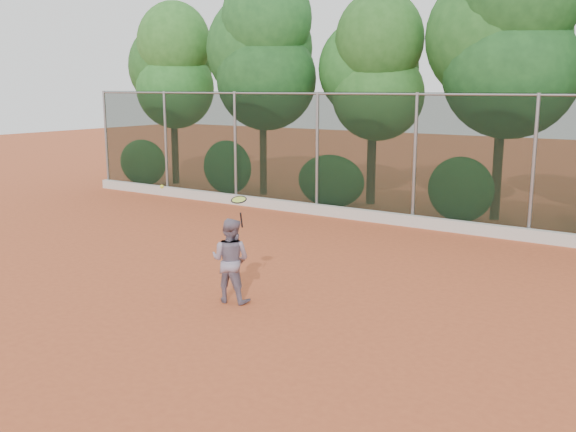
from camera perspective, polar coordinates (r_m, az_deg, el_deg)
The scene contains 7 objects.
ground at distance 11.58m, azimuth -2.77°, elevation -6.89°, with size 80.00×80.00×0.00m, color #B9512B.
concrete_curb at distance 17.31m, azimuth 10.77°, elevation -0.41°, with size 24.00×0.20×0.30m, color beige.
tennis_player at distance 11.00m, azimuth -5.13°, elevation -3.94°, with size 0.71×0.55×1.46m, color gray.
chainlink_fence at distance 17.22m, azimuth 11.22°, elevation 5.27°, with size 24.09×0.09×3.50m.
foliage_backdrop at distance 19.18m, azimuth 12.32°, elevation 13.44°, with size 23.70×3.63×7.55m.
tennis_racket at distance 10.51m, azimuth -4.37°, elevation 1.24°, with size 0.33×0.33×0.53m.
tennis_ball_in_flight at distance 12.15m, azimuth -11.15°, elevation 2.58°, with size 0.07×0.07×0.07m.
Camera 1 is at (6.56, -8.82, 3.63)m, focal length 40.00 mm.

